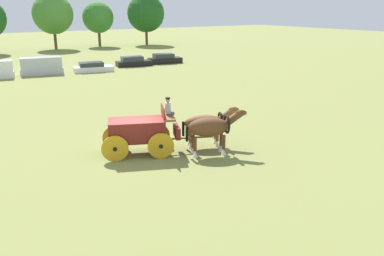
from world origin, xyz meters
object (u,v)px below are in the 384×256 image
draft_horse_off (211,128)px  parked_vehicle_e (93,67)px  parked_vehicle_f (133,62)px  show_wagon (140,131)px  parked_vehicle_g (165,59)px  draft_horse_near (206,123)px  parked_vehicle_d (42,66)px

draft_horse_off → parked_vehicle_e: size_ratio=0.64×
draft_horse_off → parked_vehicle_f: 32.89m
show_wagon → parked_vehicle_g: show_wagon is taller
draft_horse_near → parked_vehicle_g: 33.37m
draft_horse_near → draft_horse_off: 1.31m
draft_horse_near → parked_vehicle_g: draft_horse_near is taller
draft_horse_near → parked_vehicle_d: bearing=93.1°
show_wagon → parked_vehicle_d: size_ratio=1.18×
parked_vehicle_f → parked_vehicle_g: size_ratio=1.01×
parked_vehicle_d → parked_vehicle_e: bearing=-13.3°
draft_horse_near → draft_horse_off: (-0.53, -1.19, 0.13)m
parked_vehicle_d → show_wagon: bearing=-93.9°
draft_horse_near → parked_vehicle_f: bearing=71.9°
parked_vehicle_e → parked_vehicle_g: parked_vehicle_g is taller
parked_vehicle_f → parked_vehicle_g: parked_vehicle_g is taller
parked_vehicle_d → draft_horse_off: bearing=-88.0°
parked_vehicle_f → parked_vehicle_g: (4.64, 0.04, 0.03)m
draft_horse_near → parked_vehicle_e: 28.81m
draft_horse_near → parked_vehicle_d: draft_horse_near is taller
parked_vehicle_e → parked_vehicle_f: 6.14m
parked_vehicle_f → parked_vehicle_d: bearing=-179.1°
parked_vehicle_g → draft_horse_off: bearing=-115.6°
draft_horse_off → parked_vehicle_e: draft_horse_off is taller
draft_horse_off → parked_vehicle_f: draft_horse_off is taller
parked_vehicle_e → parked_vehicle_f: bearing=14.0°
draft_horse_off → parked_vehicle_f: (10.36, 31.21, -0.88)m
draft_horse_near → draft_horse_off: size_ratio=0.98×
show_wagon → draft_horse_near: size_ratio=1.90×
parked_vehicle_e → parked_vehicle_f: size_ratio=1.02×
draft_horse_off → show_wagon: bearing=146.7°
show_wagon → parked_vehicle_f: (13.42, 29.19, -0.73)m
show_wagon → parked_vehicle_g: (18.07, 29.23, -0.70)m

